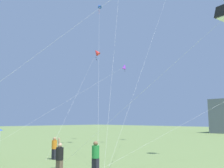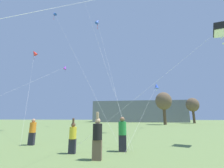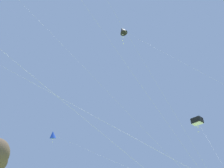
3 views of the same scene
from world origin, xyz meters
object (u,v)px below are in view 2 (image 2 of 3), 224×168
Objects in this scene: person_green_shirt at (122,133)px; kite_red_diamond_1 at (35,53)px; person_orange_shirt at (32,131)px; kite_blue_diamond_2 at (55,14)px; person_yellow_shirt at (73,136)px; kite_blue_diamond_5 at (98,22)px; kite_purple_diamond_0 at (65,67)px; kite_black_box_6 at (220,30)px; kite_blue_diamond_4 at (156,86)px; person_black_shirt at (97,136)px.

person_green_shirt is 26.32m from kite_red_diamond_1.
person_orange_shirt is at bearing -51.66° from kite_red_diamond_1.
kite_blue_diamond_2 is at bearing -50.88° from person_orange_shirt.
person_green_shirt reaches higher than person_yellow_shirt.
kite_red_diamond_1 is (-11.18, 14.13, 12.68)m from person_orange_shirt.
kite_red_diamond_1 is 0.66× the size of kite_blue_diamond_5.
person_green_shirt is 19.90m from kite_purple_diamond_0.
person_orange_shirt is at bearing -88.98° from kite_blue_diamond_5.
kite_black_box_6 is at bearing 132.74° from person_yellow_shirt.
kite_black_box_6 is at bearing -86.32° from person_green_shirt.
kite_blue_diamond_5 is (-11.53, 1.18, 15.10)m from kite_blue_diamond_4.
person_orange_shirt is at bearing 66.61° from person_green_shirt.
kite_blue_diamond_2 reaches higher than person_green_shirt.
kite_red_diamond_1 is at bearing 152.15° from kite_black_box_6.
person_yellow_shirt reaches higher than person_orange_shirt.
kite_blue_diamond_2 is 0.89× the size of kite_blue_diamond_4.
person_yellow_shirt is 0.12× the size of kite_red_diamond_1.
person_orange_shirt is 6.30m from person_green_shirt.
kite_blue_diamond_4 is at bearing 29.57° from kite_blue_diamond_2.
kite_purple_diamond_0 is 21.54m from kite_black_box_6.
person_orange_shirt is 0.11× the size of kite_red_diamond_1.
kite_blue_diamond_5 is at bearing 4.74° from person_green_shirt.
kite_purple_diamond_0 reaches higher than kite_blue_diamond_4.
person_yellow_shirt is at bearing -111.15° from kite_blue_diamond_4.
kite_blue_diamond_2 is (-0.10, -4.42, 7.06)m from kite_purple_diamond_0.
kite_purple_diamond_0 is 1.69× the size of kite_black_box_6.
person_orange_shirt is at bearing -62.52° from kite_blue_diamond_2.
kite_purple_diamond_0 is 1.01× the size of kite_blue_diamond_2.
kite_blue_diamond_5 reaches higher than kite_blue_diamond_2.
kite_blue_diamond_2 is (-4.51, 8.67, 16.22)m from person_orange_shirt.
kite_blue_diamond_4 is at bearing 164.70° from person_black_shirt.
person_black_shirt reaches higher than person_green_shirt.
kite_purple_diamond_0 reaches higher than person_orange_shirt.
kite_red_diamond_1 is 23.49m from kite_blue_diamond_4.
kite_blue_diamond_4 is (7.54, 19.50, 6.49)m from person_yellow_shirt.
kite_purple_diamond_0 is (-4.41, 13.09, 9.16)m from person_orange_shirt.
person_black_shirt is 0.12× the size of kite_blue_diamond_2.
kite_purple_diamond_0 is at bearing 23.36° from person_green_shirt.
kite_red_diamond_1 is (-17.38, 15.22, 12.62)m from person_green_shirt.
kite_black_box_6 is at bearing -82.34° from kite_blue_diamond_4.
person_green_shirt is at bearing 133.45° from person_yellow_shirt.
kite_purple_diamond_0 is 0.77× the size of kite_blue_diamond_5.
person_orange_shirt is at bearing -122.49° from kite_blue_diamond_4.
kite_purple_diamond_0 is (-8.07, 15.00, 9.22)m from person_yellow_shirt.
person_green_shirt is 0.10× the size of kite_blue_diamond_2.
person_green_shirt is at bearing -104.99° from kite_blue_diamond_4.
kite_purple_diamond_0 is at bearing -163.93° from kite_blue_diamond_4.
person_green_shirt is at bearing -162.84° from kite_black_box_6.
person_yellow_shirt is 21.89m from kite_blue_diamond_4.
person_black_shirt is at bearing 162.57° from person_orange_shirt.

